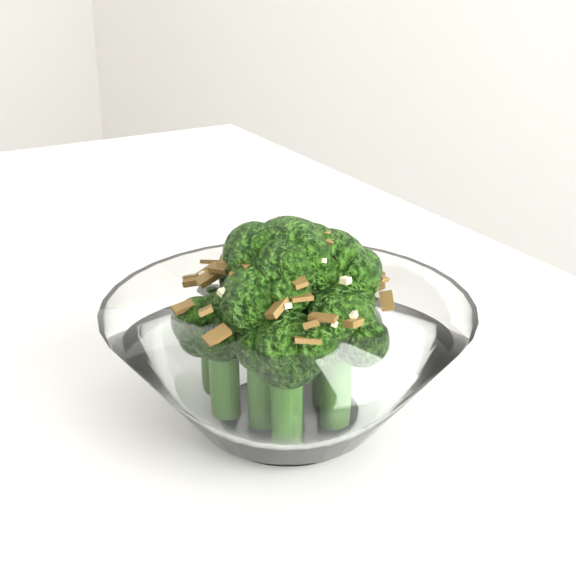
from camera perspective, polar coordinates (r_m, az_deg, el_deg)
The scene contains 2 objects.
table at distance 0.71m, azimuth -11.38°, elevation -8.18°, with size 1.42×1.22×0.75m.
broccoli_dish at distance 0.53m, azimuth -0.05°, elevation -4.00°, with size 0.22×0.22×0.14m.
Camera 1 is at (0.53, -0.27, 1.05)m, focal length 55.00 mm.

